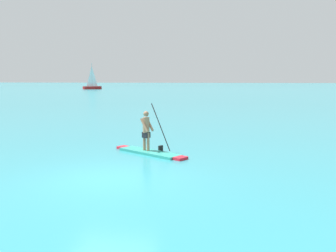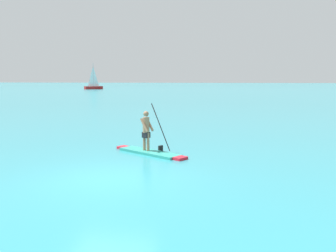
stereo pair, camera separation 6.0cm
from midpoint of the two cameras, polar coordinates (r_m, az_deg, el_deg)
ground at (r=10.97m, az=-9.07°, el=-7.99°), size 440.00×440.00×0.00m
paddleboarder_mid_center at (r=14.25m, az=-3.05°, el=-3.03°), size 3.12×2.29×1.96m
sailboat_left_horizon at (r=99.26m, az=-11.68°, el=6.15°), size 4.32×4.23×6.76m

